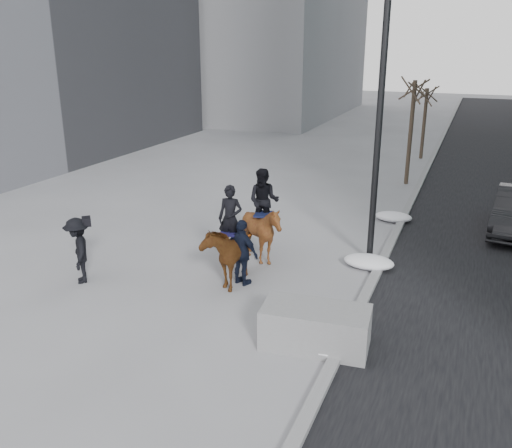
% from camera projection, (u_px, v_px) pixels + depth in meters
% --- Properties ---
extents(ground, '(120.00, 120.00, 0.00)m').
position_uv_depth(ground, '(238.00, 295.00, 13.58)').
color(ground, gray).
rests_on(ground, ground).
extents(curb, '(0.25, 90.00, 0.12)m').
position_uv_depth(curb, '(411.00, 201.00, 21.26)').
color(curb, gray).
rests_on(curb, ground).
extents(planter, '(2.28, 1.29, 0.88)m').
position_uv_depth(planter, '(315.00, 327.00, 11.17)').
color(planter, gray).
rests_on(planter, ground).
extents(tree_near, '(1.20, 1.20, 4.98)m').
position_uv_depth(tree_near, '(411.00, 128.00, 23.36)').
color(tree_near, '#35281F').
rests_on(tree_near, ground).
extents(tree_far, '(1.20, 1.20, 4.12)m').
position_uv_depth(tree_far, '(424.00, 120.00, 28.70)').
color(tree_far, '#3C2C24').
rests_on(tree_far, ground).
extents(mounted_left, '(1.12, 2.07, 2.57)m').
position_uv_depth(mounted_left, '(229.00, 247.00, 14.09)').
color(mounted_left, '#4C210F').
rests_on(mounted_left, ground).
extents(mounted_right, '(1.66, 1.81, 2.70)m').
position_uv_depth(mounted_right, '(262.00, 226.00, 15.32)').
color(mounted_right, '#4E1E0F').
rests_on(mounted_right, ground).
extents(feeder, '(1.11, 1.01, 1.75)m').
position_uv_depth(feeder, '(242.00, 253.00, 13.92)').
color(feeder, black).
rests_on(feeder, ground).
extents(camera_crew, '(1.23, 1.28, 1.75)m').
position_uv_depth(camera_crew, '(78.00, 250.00, 14.05)').
color(camera_crew, black).
rests_on(camera_crew, ground).
extents(lamppost, '(0.25, 2.04, 9.09)m').
position_uv_depth(lamppost, '(383.00, 83.00, 14.34)').
color(lamppost, black).
rests_on(lamppost, ground).
extents(snow_piles, '(1.41, 9.96, 0.36)m').
position_uv_depth(snow_piles, '(369.00, 262.00, 15.15)').
color(snow_piles, white).
rests_on(snow_piles, ground).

